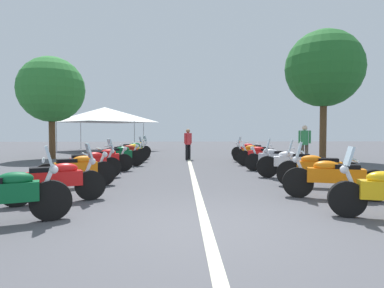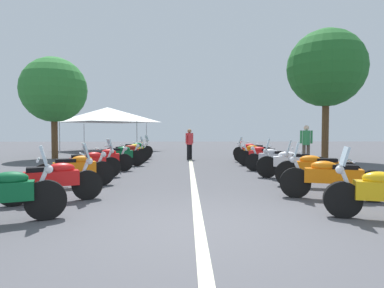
# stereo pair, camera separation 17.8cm
# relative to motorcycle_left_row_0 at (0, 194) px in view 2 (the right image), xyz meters

# --- Properties ---
(ground_plane) EXTENTS (80.00, 80.00, 0.00)m
(ground_plane) POSITION_rel_motorcycle_left_row_0_xyz_m (-0.26, -3.09, -0.47)
(ground_plane) COLOR #4C4C51
(lane_centre_stripe) EXTENTS (28.96, 0.16, 0.01)m
(lane_centre_stripe) POSITION_rel_motorcycle_left_row_0_xyz_m (7.21, -3.09, -0.47)
(lane_centre_stripe) COLOR beige
(lane_centre_stripe) RESTS_ON ground_plane
(motorcycle_left_row_0) EXTENTS (0.96, 1.92, 1.21)m
(motorcycle_left_row_0) POSITION_rel_motorcycle_left_row_0_xyz_m (0.00, 0.00, 0.00)
(motorcycle_left_row_0) COLOR black
(motorcycle_left_row_0) RESTS_ON ground_plane
(motorcycle_left_row_1) EXTENTS (1.02, 1.86, 1.20)m
(motorcycle_left_row_1) POSITION_rel_motorcycle_left_row_0_xyz_m (1.53, -0.21, -0.01)
(motorcycle_left_row_1) COLOR black
(motorcycle_left_row_1) RESTS_ON ground_plane
(motorcycle_left_row_2) EXTENTS (1.03, 1.88, 1.00)m
(motorcycle_left_row_2) POSITION_rel_motorcycle_left_row_0_xyz_m (3.31, -0.04, -0.01)
(motorcycle_left_row_2) COLOR black
(motorcycle_left_row_2) RESTS_ON ground_plane
(motorcycle_left_row_3) EXTENTS (1.07, 1.84, 1.21)m
(motorcycle_left_row_3) POSITION_rel_motorcycle_left_row_0_xyz_m (4.76, 0.06, -0.00)
(motorcycle_left_row_3) COLOR black
(motorcycle_left_row_3) RESTS_ON ground_plane
(motorcycle_left_row_4) EXTENTS (0.81, 2.03, 0.99)m
(motorcycle_left_row_4) POSITION_rel_motorcycle_left_row_0_xyz_m (6.46, 0.04, -0.02)
(motorcycle_left_row_4) COLOR black
(motorcycle_left_row_4) RESTS_ON ground_plane
(motorcycle_left_row_5) EXTENTS (0.82, 2.04, 1.01)m
(motorcycle_left_row_5) POSITION_rel_motorcycle_left_row_0_xyz_m (8.14, -0.17, -0.01)
(motorcycle_left_row_5) COLOR black
(motorcycle_left_row_5) RESTS_ON ground_plane
(motorcycle_left_row_6) EXTENTS (0.85, 2.06, 1.21)m
(motorcycle_left_row_6) POSITION_rel_motorcycle_left_row_0_xyz_m (9.75, -0.16, -0.00)
(motorcycle_left_row_6) COLOR black
(motorcycle_left_row_6) RESTS_ON ground_plane
(motorcycle_left_row_7) EXTENTS (1.11, 2.00, 0.98)m
(motorcycle_left_row_7) POSITION_rel_motorcycle_left_row_0_xyz_m (11.15, -0.13, -0.02)
(motorcycle_left_row_7) COLOR black
(motorcycle_left_row_7) RESTS_ON ground_plane
(motorcycle_left_row_8) EXTENTS (1.11, 1.98, 1.21)m
(motorcycle_left_row_8) POSITION_rel_motorcycle_left_row_0_xyz_m (12.79, -0.03, -0.00)
(motorcycle_left_row_8) COLOR black
(motorcycle_left_row_8) RESTS_ON ground_plane
(motorcycle_right_row_1) EXTENTS (0.92, 2.10, 1.22)m
(motorcycle_right_row_1) POSITION_rel_motorcycle_left_row_0_xyz_m (1.71, -5.94, 0.00)
(motorcycle_right_row_1) COLOR black
(motorcycle_right_row_1) RESTS_ON ground_plane
(motorcycle_right_row_2) EXTENTS (0.90, 2.05, 1.23)m
(motorcycle_right_row_2) POSITION_rel_motorcycle_left_row_0_xyz_m (3.13, -6.20, 0.01)
(motorcycle_right_row_2) COLOR black
(motorcycle_right_row_2) RESTS_ON ground_plane
(motorcycle_right_row_3) EXTENTS (0.81, 2.20, 1.23)m
(motorcycle_right_row_3) POSITION_rel_motorcycle_left_row_0_xyz_m (4.77, -6.11, 0.01)
(motorcycle_right_row_3) COLOR black
(motorcycle_right_row_3) RESTS_ON ground_plane
(motorcycle_right_row_4) EXTENTS (0.98, 2.08, 1.00)m
(motorcycle_right_row_4) POSITION_rel_motorcycle_left_row_0_xyz_m (6.40, -6.04, -0.01)
(motorcycle_right_row_4) COLOR black
(motorcycle_right_row_4) RESTS_ON ground_plane
(motorcycle_right_row_5) EXTENTS (1.03, 2.00, 1.00)m
(motorcycle_right_row_5) POSITION_rel_motorcycle_left_row_0_xyz_m (8.06, -5.99, -0.01)
(motorcycle_right_row_5) COLOR black
(motorcycle_right_row_5) RESTS_ON ground_plane
(motorcycle_right_row_6) EXTENTS (0.94, 1.99, 1.20)m
(motorcycle_right_row_6) POSITION_rel_motorcycle_left_row_0_xyz_m (9.75, -6.06, -0.01)
(motorcycle_right_row_6) COLOR black
(motorcycle_right_row_6) RESTS_ON ground_plane
(motorcycle_right_row_7) EXTENTS (1.05, 1.94, 1.00)m
(motorcycle_right_row_7) POSITION_rel_motorcycle_left_row_0_xyz_m (11.23, -6.24, -0.01)
(motorcycle_right_row_7) COLOR black
(motorcycle_right_row_7) RESTS_ON ground_plane
(bystander_0) EXTENTS (0.41, 0.39, 1.56)m
(bystander_0) POSITION_rel_motorcycle_left_row_0_xyz_m (11.26, -3.03, 0.44)
(bystander_0) COLOR black
(bystander_0) RESTS_ON ground_plane
(bystander_2) EXTENTS (0.32, 0.52, 1.70)m
(bystander_2) POSITION_rel_motorcycle_left_row_0_xyz_m (9.05, -8.14, 0.53)
(bystander_2) COLOR brown
(bystander_2) RESTS_ON ground_plane
(roadside_tree_0) EXTENTS (3.67, 3.67, 6.30)m
(roadside_tree_0) POSITION_rel_motorcycle_left_row_0_xyz_m (10.45, -9.58, 3.98)
(roadside_tree_0) COLOR brown
(roadside_tree_0) RESTS_ON ground_plane
(roadside_tree_1) EXTENTS (3.37, 3.37, 5.29)m
(roadside_tree_1) POSITION_rel_motorcycle_left_row_0_xyz_m (12.01, 4.03, 3.12)
(roadside_tree_1) COLOR brown
(roadside_tree_1) RESTS_ON ground_plane
(event_tent) EXTENTS (5.66, 5.66, 3.20)m
(event_tent) POSITION_rel_motorcycle_left_row_0_xyz_m (18.94, 2.95, 2.18)
(event_tent) COLOR white
(event_tent) RESTS_ON ground_plane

